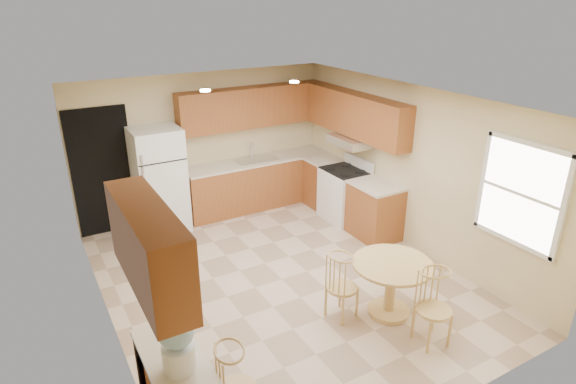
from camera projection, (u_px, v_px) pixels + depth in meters
floor at (282, 279)px, 6.72m from camera, size 5.50×5.50×0.00m
ceiling at (281, 101)px, 5.77m from camera, size 4.50×5.50×0.02m
wall_back at (205, 144)px, 8.45m from camera, size 4.50×0.02×2.50m
wall_front at (441, 307)px, 4.04m from camera, size 4.50×0.02×2.50m
wall_left at (100, 238)px, 5.21m from camera, size 0.02×5.50×2.50m
wall_right at (411, 168)px, 7.29m from camera, size 0.02×5.50×2.50m
doorway at (103, 172)px, 7.70m from camera, size 0.90×0.02×2.10m
base_cab_back at (258, 184)px, 8.92m from camera, size 2.75×0.60×0.87m
counter_back at (258, 160)px, 8.75m from camera, size 2.75×0.63×0.04m
base_cab_right_a at (324, 183)px, 8.94m from camera, size 0.60×0.59×0.87m
counter_right_a at (325, 160)px, 8.77m from camera, size 0.63×0.59×0.04m
base_cab_right_b at (374, 212)px, 7.78m from camera, size 0.60×0.80×0.87m
counter_right_b at (376, 185)px, 7.60m from camera, size 0.63×0.80×0.04m
upper_cab_back at (253, 107)px, 8.49m from camera, size 2.75×0.33×0.70m
upper_cab_right at (355, 114)px, 7.95m from camera, size 0.33×2.42×0.70m
upper_cab_left at (149, 247)px, 3.77m from camera, size 0.33×1.40×0.70m
sink at (256, 160)px, 8.73m from camera, size 0.78×0.44×0.01m
range_hood at (351, 141)px, 8.05m from camera, size 0.50×0.76×0.14m
desk_pedestal at (167, 370)px, 4.60m from camera, size 0.48×0.42×0.72m
desk_top at (176, 362)px, 4.15m from camera, size 0.50×1.20×0.04m
window at (521, 194)px, 5.70m from camera, size 0.06×1.12×1.30m
can_light_a at (205, 90)px, 6.51m from camera, size 0.14×0.14×0.02m
can_light_b at (294, 82)px, 7.15m from camera, size 0.14×0.14×0.02m
refrigerator at (159, 180)px, 7.87m from camera, size 0.77×0.75×1.75m
stove at (345, 194)px, 8.38m from camera, size 0.65×0.76×1.09m
dining_table at (391, 281)px, 5.84m from camera, size 0.97×0.97×0.72m
chair_table_a at (347, 283)px, 5.70m from camera, size 0.38×0.49×0.86m
chair_table_b at (441, 305)px, 5.24m from camera, size 0.40×0.40×0.90m
water_crock at (177, 342)px, 3.94m from camera, size 0.30×0.30×0.62m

